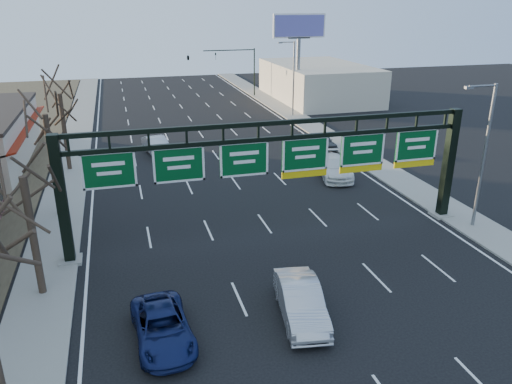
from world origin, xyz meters
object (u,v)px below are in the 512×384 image
object	(u,v)px
car_silver_sedan	(301,301)
car_white_wagon	(334,167)
sign_gantry	(278,164)
car_blue_suv	(163,327)

from	to	relation	value
car_silver_sedan	car_white_wagon	xyz separation A→B (m)	(9.40, 17.55, -0.01)
sign_gantry	car_white_wagon	xyz separation A→B (m)	(7.89, 9.35, -3.81)
sign_gantry	car_white_wagon	bearing A→B (deg)	49.84
car_blue_suv	sign_gantry	bearing A→B (deg)	43.58
car_silver_sedan	sign_gantry	bearing A→B (deg)	88.14
car_blue_suv	car_silver_sedan	distance (m)	6.15
sign_gantry	car_silver_sedan	xyz separation A→B (m)	(-1.51, -8.20, -3.80)
sign_gantry	car_white_wagon	distance (m)	12.81
car_blue_suv	car_silver_sedan	size ratio (longest dim) A/B	0.98
sign_gantry	car_silver_sedan	size ratio (longest dim) A/B	4.90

